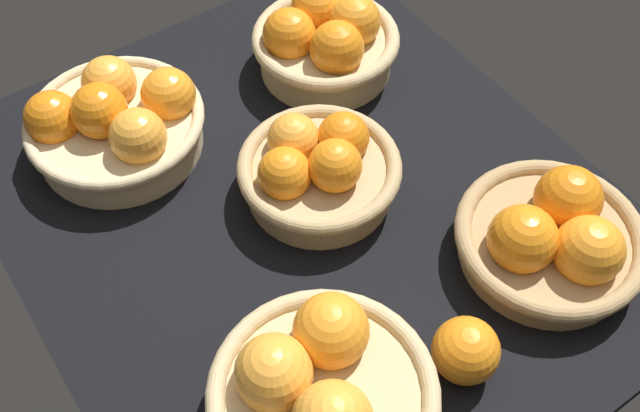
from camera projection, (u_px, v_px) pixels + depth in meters
market_tray at (308, 213)px, 99.60cm from camera, size 84.00×72.00×3.00cm
basket_near_right at (320, 392)px, 78.15cm from camera, size 24.40×24.40×12.22cm
basket_near_left at (116, 122)px, 101.17cm from camera, size 24.16×24.16×11.45cm
basket_center at (318, 168)px, 96.66cm from camera, size 21.27×21.27×10.79cm
basket_far_left at (325, 41)px, 110.05cm from camera, size 21.69×21.69×11.72cm
basket_far_right at (553, 237)px, 90.55cm from camera, size 23.40×23.40×10.58cm
loose_orange_front_gap at (466, 351)px, 82.02cm from camera, size 7.58×7.58×7.58cm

